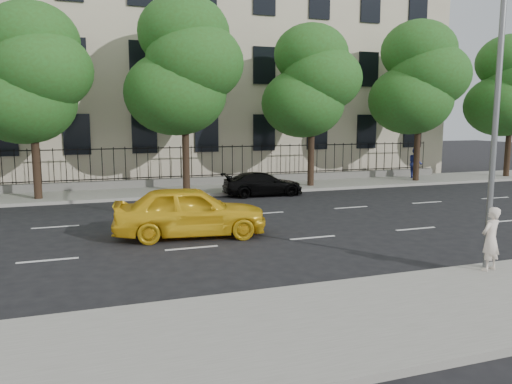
{
  "coord_description": "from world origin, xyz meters",
  "views": [
    {
      "loc": [
        -6.96,
        -11.86,
        3.85
      ],
      "look_at": [
        -1.78,
        3.0,
        1.53
      ],
      "focal_mm": 35.0,
      "sensor_mm": 36.0,
      "label": 1
    }
  ],
  "objects_px": {
    "yellow_taxi": "(190,211)",
    "woman_near": "(491,239)",
    "street_light": "(483,66)",
    "black_sedan": "(263,184)"
  },
  "relations": [
    {
      "from": "yellow_taxi",
      "to": "woman_near",
      "type": "distance_m",
      "value": 8.93
    },
    {
      "from": "street_light",
      "to": "woman_near",
      "type": "height_order",
      "value": "street_light"
    },
    {
      "from": "yellow_taxi",
      "to": "woman_near",
      "type": "bearing_deg",
      "value": -129.48
    },
    {
      "from": "street_light",
      "to": "woman_near",
      "type": "distance_m",
      "value": 4.28
    },
    {
      "from": "street_light",
      "to": "yellow_taxi",
      "type": "xyz_separation_m",
      "value": [
        -6.21,
        5.78,
        -4.3
      ]
    },
    {
      "from": "woman_near",
      "to": "yellow_taxi",
      "type": "bearing_deg",
      "value": -62.68
    },
    {
      "from": "black_sedan",
      "to": "woman_near",
      "type": "distance_m",
      "value": 14.07
    },
    {
      "from": "yellow_taxi",
      "to": "street_light",
      "type": "bearing_deg",
      "value": -125.26
    },
    {
      "from": "yellow_taxi",
      "to": "black_sedan",
      "type": "relative_size",
      "value": 1.22
    },
    {
      "from": "street_light",
      "to": "black_sedan",
      "type": "height_order",
      "value": "street_light"
    }
  ]
}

